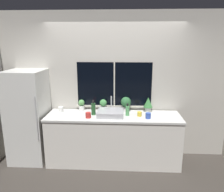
{
  "coord_description": "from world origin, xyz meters",
  "views": [
    {
      "loc": [
        0.17,
        -3.33,
        2.15
      ],
      "look_at": [
        -0.02,
        0.32,
        1.25
      ],
      "focal_mm": 35.0,
      "sensor_mm": 36.0,
      "label": 1
    }
  ],
  "objects": [
    {
      "name": "bottle_tall",
      "position": [
        -0.35,
        0.33,
        1.01
      ],
      "size": [
        0.07,
        0.07,
        0.27
      ],
      "color": "#235128",
      "rests_on": "counter"
    },
    {
      "name": "potted_plant_center_left",
      "position": [
        -0.2,
        0.56,
        1.02
      ],
      "size": [
        0.13,
        0.13,
        0.22
      ],
      "color": "white",
      "rests_on": "counter"
    },
    {
      "name": "potted_plant_far_left",
      "position": [
        -0.61,
        0.56,
        1.01
      ],
      "size": [
        0.12,
        0.12,
        0.21
      ],
      "color": "white",
      "rests_on": "counter"
    },
    {
      "name": "wall_back",
      "position": [
        0.0,
        0.7,
        1.35
      ],
      "size": [
        8.0,
        0.09,
        2.7
      ],
      "color": "#BCB7AD",
      "rests_on": "ground_plane"
    },
    {
      "name": "ground_plane",
      "position": [
        0.0,
        0.0,
        0.0
      ],
      "size": [
        14.0,
        14.0,
        0.0
      ],
      "primitive_type": "plane",
      "color": "#38332D"
    },
    {
      "name": "mug_red",
      "position": [
        -0.42,
        0.17,
        0.94
      ],
      "size": [
        0.09,
        0.09,
        0.09
      ],
      "color": "#B72D28",
      "rests_on": "counter"
    },
    {
      "name": "wall_left",
      "position": [
        -2.15,
        1.5,
        1.35
      ],
      "size": [
        0.06,
        7.0,
        2.7
      ],
      "color": "#BCB7AD",
      "rests_on": "ground_plane"
    },
    {
      "name": "mug_blue",
      "position": [
        0.59,
        0.19,
        0.95
      ],
      "size": [
        0.09,
        0.09,
        0.1
      ],
      "color": "#3351AD",
      "rests_on": "counter"
    },
    {
      "name": "counter",
      "position": [
        0.0,
        0.32,
        0.45
      ],
      "size": [
        2.36,
        0.66,
        0.9
      ],
      "color": "white",
      "rests_on": "ground_plane"
    },
    {
      "name": "soap_bottle",
      "position": [
        0.25,
        0.32,
        0.99
      ],
      "size": [
        0.07,
        0.07,
        0.22
      ],
      "color": "#519E5B",
      "rests_on": "counter"
    },
    {
      "name": "mug_yellow",
      "position": [
        0.46,
        0.3,
        0.94
      ],
      "size": [
        0.08,
        0.08,
        0.08
      ],
      "color": "gold",
      "rests_on": "counter"
    },
    {
      "name": "potted_plant_center_right",
      "position": [
        0.22,
        0.56,
        1.06
      ],
      "size": [
        0.19,
        0.19,
        0.27
      ],
      "color": "white",
      "rests_on": "counter"
    },
    {
      "name": "sink",
      "position": [
        -0.05,
        0.31,
        0.94
      ],
      "size": [
        0.45,
        0.46,
        0.29
      ],
      "color": "#ADADB2",
      "rests_on": "counter"
    },
    {
      "name": "potted_plant_far_right",
      "position": [
        0.63,
        0.56,
        1.05
      ],
      "size": [
        0.17,
        0.17,
        0.27
      ],
      "color": "white",
      "rests_on": "counter"
    },
    {
      "name": "wall_right",
      "position": [
        2.15,
        1.5,
        1.35
      ],
      "size": [
        0.06,
        7.0,
        2.7
      ],
      "color": "#BCB7AD",
      "rests_on": "ground_plane"
    },
    {
      "name": "refrigerator",
      "position": [
        -1.55,
        0.37,
        0.84
      ],
      "size": [
        0.64,
        0.72,
        1.68
      ],
      "color": "silver",
      "rests_on": "ground_plane"
    },
    {
      "name": "mug_white",
      "position": [
        -0.98,
        0.46,
        0.95
      ],
      "size": [
        0.09,
        0.09,
        0.1
      ],
      "color": "white",
      "rests_on": "counter"
    }
  ]
}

